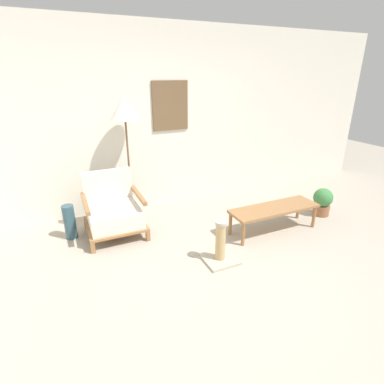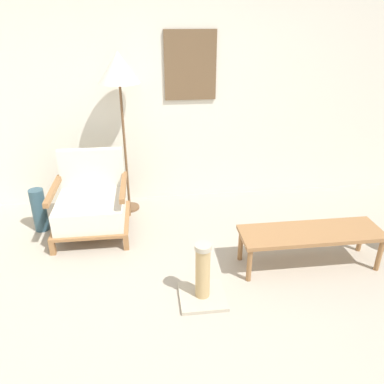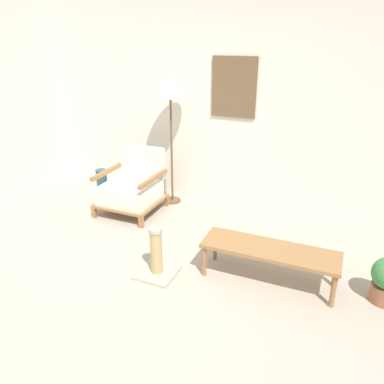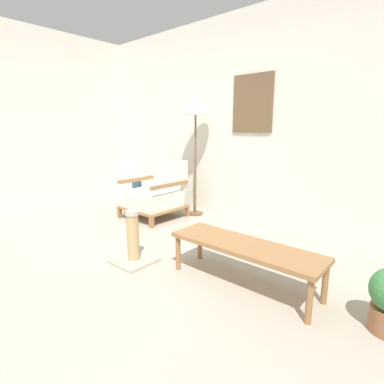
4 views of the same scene
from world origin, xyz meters
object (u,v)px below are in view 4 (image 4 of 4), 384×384
object	(u,v)px
scratching_post	(133,245)
armchair	(155,195)
coffee_table	(244,249)
vase	(137,194)
floor_lamp	(196,107)

from	to	relation	value
scratching_post	armchair	bearing A→B (deg)	130.01
armchair	coffee_table	world-z (taller)	armchair
vase	scratching_post	distance (m)	1.96
coffee_table	armchair	bearing A→B (deg)	157.17
scratching_post	vase	bearing A→B (deg)	140.32
coffee_table	scratching_post	world-z (taller)	scratching_post
coffee_table	floor_lamp	bearing A→B (deg)	141.38
armchair	coffee_table	xyz separation A→B (m)	(1.96, -0.83, -0.01)
floor_lamp	scratching_post	world-z (taller)	floor_lamp
armchair	scratching_post	xyz separation A→B (m)	(0.96, -1.15, -0.15)
coffee_table	vase	size ratio (longest dim) A/B	2.72
vase	scratching_post	size ratio (longest dim) A/B	0.91
armchair	scratching_post	size ratio (longest dim) A/B	1.59
vase	floor_lamp	bearing A→B (deg)	21.70
floor_lamp	vase	distance (m)	1.61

